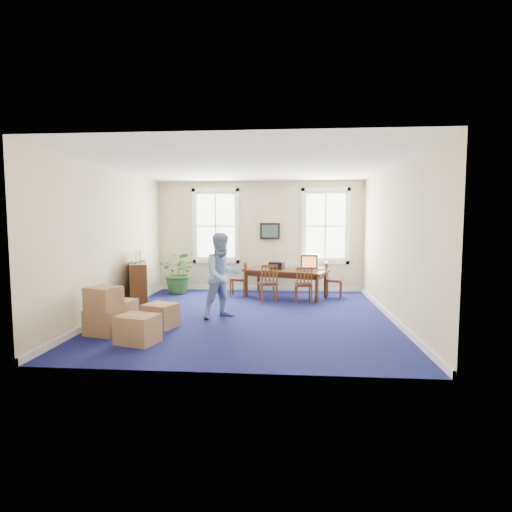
# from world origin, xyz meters

# --- Properties ---
(floor) EXTENTS (6.50, 6.50, 0.00)m
(floor) POSITION_xyz_m (0.00, 0.00, 0.00)
(floor) COLOR navy
(floor) RESTS_ON ground
(ceiling) EXTENTS (6.50, 6.50, 0.00)m
(ceiling) POSITION_xyz_m (0.00, 0.00, 3.20)
(ceiling) COLOR white
(ceiling) RESTS_ON ground
(wall_back) EXTENTS (6.50, 0.00, 6.50)m
(wall_back) POSITION_xyz_m (0.00, 3.25, 1.60)
(wall_back) COLOR beige
(wall_back) RESTS_ON ground
(wall_front) EXTENTS (6.50, 0.00, 6.50)m
(wall_front) POSITION_xyz_m (0.00, -3.25, 1.60)
(wall_front) COLOR beige
(wall_front) RESTS_ON ground
(wall_left) EXTENTS (0.00, 6.50, 6.50)m
(wall_left) POSITION_xyz_m (-3.00, 0.00, 1.60)
(wall_left) COLOR beige
(wall_left) RESTS_ON ground
(wall_right) EXTENTS (0.00, 6.50, 6.50)m
(wall_right) POSITION_xyz_m (3.00, 0.00, 1.60)
(wall_right) COLOR beige
(wall_right) RESTS_ON ground
(baseboard_back) EXTENTS (6.00, 0.04, 0.12)m
(baseboard_back) POSITION_xyz_m (0.00, 3.22, 0.06)
(baseboard_back) COLOR white
(baseboard_back) RESTS_ON ground
(baseboard_left) EXTENTS (0.04, 6.50, 0.12)m
(baseboard_left) POSITION_xyz_m (-2.97, 0.00, 0.06)
(baseboard_left) COLOR white
(baseboard_left) RESTS_ON ground
(baseboard_right) EXTENTS (0.04, 6.50, 0.12)m
(baseboard_right) POSITION_xyz_m (2.97, 0.00, 0.06)
(baseboard_right) COLOR white
(baseboard_right) RESTS_ON ground
(window_left) EXTENTS (1.40, 0.12, 2.20)m
(window_left) POSITION_xyz_m (-1.30, 3.23, 1.90)
(window_left) COLOR white
(window_left) RESTS_ON ground
(window_right) EXTENTS (1.40, 0.12, 2.20)m
(window_right) POSITION_xyz_m (1.90, 3.23, 1.90)
(window_right) COLOR white
(window_right) RESTS_ON ground
(wall_picture) EXTENTS (0.58, 0.06, 0.48)m
(wall_picture) POSITION_xyz_m (0.30, 3.20, 1.75)
(wall_picture) COLOR black
(wall_picture) RESTS_ON ground
(conference_table) EXTENTS (2.39, 1.70, 0.74)m
(conference_table) POSITION_xyz_m (0.77, 2.29, 0.37)
(conference_table) COLOR #4A2915
(conference_table) RESTS_ON ground
(crt_tv) EXTENTS (0.53, 0.57, 0.42)m
(crt_tv) POSITION_xyz_m (1.42, 2.33, 0.96)
(crt_tv) COLOR #B7B7BC
(crt_tv) RESTS_ON conference_table
(game_console) EXTENTS (0.21, 0.24, 0.05)m
(game_console) POSITION_xyz_m (1.71, 2.29, 0.77)
(game_console) COLOR white
(game_console) RESTS_ON conference_table
(equipment_bag) EXTENTS (0.44, 0.36, 0.19)m
(equipment_bag) POSITION_xyz_m (0.52, 2.33, 0.84)
(equipment_bag) COLOR black
(equipment_bag) RESTS_ON conference_table
(chair_near_left) EXTENTS (0.53, 0.53, 0.97)m
(chair_near_left) POSITION_xyz_m (0.32, 1.54, 0.48)
(chair_near_left) COLOR brown
(chair_near_left) RESTS_ON ground
(chair_near_right) EXTENTS (0.45, 0.45, 0.92)m
(chair_near_right) POSITION_xyz_m (1.22, 1.54, 0.46)
(chair_near_right) COLOR brown
(chair_near_right) RESTS_ON ground
(chair_end_left) EXTENTS (0.43, 0.43, 0.94)m
(chair_end_left) POSITION_xyz_m (-0.52, 2.29, 0.47)
(chair_end_left) COLOR brown
(chair_end_left) RESTS_ON ground
(chair_end_right) EXTENTS (0.50, 0.50, 0.94)m
(chair_end_right) POSITION_xyz_m (2.06, 2.29, 0.47)
(chair_end_right) COLOR brown
(chair_end_right) RESTS_ON ground
(man) EXTENTS (1.11, 1.08, 1.80)m
(man) POSITION_xyz_m (-0.55, -0.16, 0.90)
(man) COLOR #87A4D5
(man) RESTS_ON ground
(credenza) EXTENTS (0.85, 1.37, 1.04)m
(credenza) POSITION_xyz_m (-2.75, 0.78, 0.52)
(credenza) COLOR #4A2915
(credenza) RESTS_ON ground
(brochure_rack) EXTENTS (0.14, 0.66, 0.29)m
(brochure_rack) POSITION_xyz_m (-2.73, 0.78, 1.19)
(brochure_rack) COLOR #99999E
(brochure_rack) RESTS_ON credenza
(potted_plant) EXTENTS (1.25, 1.15, 1.19)m
(potted_plant) POSITION_xyz_m (-2.22, 2.55, 0.59)
(potted_plant) COLOR #295A21
(potted_plant) RESTS_ON ground
(cardboard_boxes) EXTENTS (1.96, 1.96, 0.91)m
(cardboard_boxes) POSITION_xyz_m (-2.25, -1.48, 0.46)
(cardboard_boxes) COLOR #9C714D
(cardboard_boxes) RESTS_ON ground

